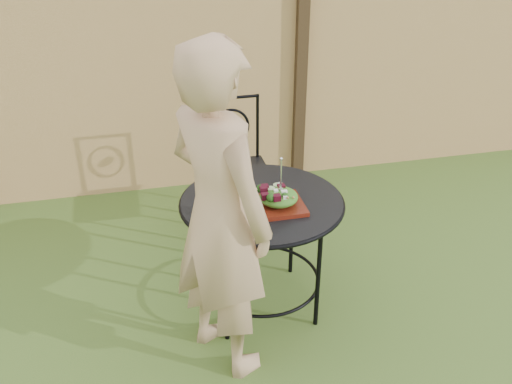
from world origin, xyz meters
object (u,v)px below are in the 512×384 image
patio_chair (235,163)px  salad_plate (278,205)px  patio_table (262,221)px  diner (220,216)px

patio_chair → salad_plate: bearing=-88.1°
patio_table → salad_plate: bearing=-55.1°
diner → salad_plate: 0.47m
patio_table → salad_plate: salad_plate is taller
diner → salad_plate: (0.36, 0.26, -0.14)m
patio_table → salad_plate: (0.07, -0.10, 0.15)m
diner → patio_chair: bearing=-44.3°
patio_table → patio_chair: 0.94m
diner → salad_plate: bearing=-84.8°
patio_chair → salad_plate: 1.06m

